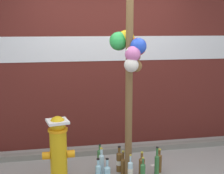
{
  "coord_description": "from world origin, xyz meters",
  "views": [
    {
      "loc": [
        -0.77,
        -3.21,
        1.87
      ],
      "look_at": [
        -0.09,
        0.34,
        1.17
      ],
      "focal_mm": 49.64,
      "sensor_mm": 36.0,
      "label": 1
    }
  ],
  "objects_px": {
    "bottle_8": "(157,164)",
    "bottle_10": "(98,173)",
    "fire_hydrant": "(58,149)",
    "bottle_9": "(123,165)",
    "bottle_2": "(100,160)",
    "bottle_1": "(119,161)",
    "bottle_4": "(159,162)",
    "bottle_3": "(128,157)",
    "bottle_6": "(102,165)",
    "bottle_5": "(142,167)",
    "bottle_0": "(130,171)",
    "bottle_7": "(107,173)",
    "bottle_11": "(143,172)",
    "memorial_post": "(130,40)"
  },
  "relations": [
    {
      "from": "bottle_0",
      "to": "bottle_6",
      "type": "relative_size",
      "value": 0.92
    },
    {
      "from": "memorial_post",
      "to": "bottle_9",
      "type": "distance_m",
      "value": 1.61
    },
    {
      "from": "bottle_2",
      "to": "bottle_8",
      "type": "bearing_deg",
      "value": -18.76
    },
    {
      "from": "fire_hydrant",
      "to": "bottle_5",
      "type": "distance_m",
      "value": 1.07
    },
    {
      "from": "fire_hydrant",
      "to": "bottle_7",
      "type": "bearing_deg",
      "value": -9.86
    },
    {
      "from": "bottle_7",
      "to": "bottle_11",
      "type": "xyz_separation_m",
      "value": [
        0.42,
        -0.09,
        0.01
      ]
    },
    {
      "from": "bottle_2",
      "to": "bottle_6",
      "type": "height_order",
      "value": "bottle_6"
    },
    {
      "from": "bottle_2",
      "to": "bottle_1",
      "type": "bearing_deg",
      "value": -8.91
    },
    {
      "from": "bottle_6",
      "to": "memorial_post",
      "type": "bearing_deg",
      "value": -6.36
    },
    {
      "from": "bottle_8",
      "to": "memorial_post",
      "type": "bearing_deg",
      "value": 173.27
    },
    {
      "from": "fire_hydrant",
      "to": "bottle_11",
      "type": "height_order",
      "value": "fire_hydrant"
    },
    {
      "from": "bottle_6",
      "to": "bottle_11",
      "type": "distance_m",
      "value": 0.53
    },
    {
      "from": "bottle_6",
      "to": "bottle_8",
      "type": "relative_size",
      "value": 1.02
    },
    {
      "from": "bottle_4",
      "to": "bottle_7",
      "type": "distance_m",
      "value": 0.73
    },
    {
      "from": "bottle_0",
      "to": "bottle_4",
      "type": "xyz_separation_m",
      "value": [
        0.44,
        0.21,
        -0.01
      ]
    },
    {
      "from": "bottle_3",
      "to": "bottle_10",
      "type": "xyz_separation_m",
      "value": [
        -0.45,
        -0.32,
        -0.04
      ]
    },
    {
      "from": "bottle_3",
      "to": "bottle_4",
      "type": "relative_size",
      "value": 1.27
    },
    {
      "from": "bottle_6",
      "to": "bottle_10",
      "type": "relative_size",
      "value": 1.25
    },
    {
      "from": "fire_hydrant",
      "to": "bottle_2",
      "type": "xyz_separation_m",
      "value": [
        0.53,
        0.21,
        -0.28
      ]
    },
    {
      "from": "bottle_4",
      "to": "bottle_6",
      "type": "height_order",
      "value": "bottle_6"
    },
    {
      "from": "bottle_4",
      "to": "bottle_11",
      "type": "distance_m",
      "value": 0.38
    },
    {
      "from": "bottle_11",
      "to": "bottle_6",
      "type": "bearing_deg",
      "value": 152.81
    },
    {
      "from": "bottle_9",
      "to": "bottle_11",
      "type": "bearing_deg",
      "value": -56.02
    },
    {
      "from": "bottle_8",
      "to": "bottle_7",
      "type": "bearing_deg",
      "value": -174.0
    },
    {
      "from": "bottle_8",
      "to": "bottle_9",
      "type": "relative_size",
      "value": 1.21
    },
    {
      "from": "fire_hydrant",
      "to": "bottle_9",
      "type": "xyz_separation_m",
      "value": [
        0.82,
        0.08,
        -0.32
      ]
    },
    {
      "from": "bottle_8",
      "to": "bottle_9",
      "type": "height_order",
      "value": "bottle_8"
    },
    {
      "from": "bottle_0",
      "to": "bottle_1",
      "type": "xyz_separation_m",
      "value": [
        -0.07,
        0.33,
        -0.01
      ]
    },
    {
      "from": "bottle_4",
      "to": "bottle_10",
      "type": "xyz_separation_m",
      "value": [
        -0.83,
        -0.14,
        -0.01
      ]
    },
    {
      "from": "bottle_0",
      "to": "bottle_8",
      "type": "distance_m",
      "value": 0.4
    },
    {
      "from": "bottle_8",
      "to": "bottle_10",
      "type": "height_order",
      "value": "bottle_8"
    },
    {
      "from": "bottle_4",
      "to": "bottle_9",
      "type": "distance_m",
      "value": 0.48
    },
    {
      "from": "bottle_8",
      "to": "bottle_10",
      "type": "distance_m",
      "value": 0.77
    },
    {
      "from": "bottle_9",
      "to": "bottle_11",
      "type": "relative_size",
      "value": 0.95
    },
    {
      "from": "bottle_5",
      "to": "bottle_11",
      "type": "height_order",
      "value": "bottle_5"
    },
    {
      "from": "fire_hydrant",
      "to": "bottle_4",
      "type": "bearing_deg",
      "value": 2.4
    },
    {
      "from": "bottle_5",
      "to": "bottle_9",
      "type": "xyz_separation_m",
      "value": [
        -0.21,
        0.12,
        -0.02
      ]
    },
    {
      "from": "bottle_3",
      "to": "bottle_8",
      "type": "xyz_separation_m",
      "value": [
        0.31,
        -0.26,
        -0.01
      ]
    },
    {
      "from": "bottle_4",
      "to": "bottle_5",
      "type": "relative_size",
      "value": 0.94
    },
    {
      "from": "bottle_0",
      "to": "bottle_11",
      "type": "relative_size",
      "value": 1.09
    },
    {
      "from": "bottle_4",
      "to": "bottle_9",
      "type": "relative_size",
      "value": 1.0
    },
    {
      "from": "bottle_5",
      "to": "bottle_8",
      "type": "height_order",
      "value": "bottle_8"
    },
    {
      "from": "bottle_11",
      "to": "memorial_post",
      "type": "bearing_deg",
      "value": 122.0
    },
    {
      "from": "bottle_1",
      "to": "bottle_5",
      "type": "height_order",
      "value": "bottle_1"
    },
    {
      "from": "bottle_5",
      "to": "memorial_post",
      "type": "bearing_deg",
      "value": 162.46
    },
    {
      "from": "memorial_post",
      "to": "bottle_6",
      "type": "xyz_separation_m",
      "value": [
        -0.34,
        0.04,
        -1.56
      ]
    },
    {
      "from": "bottle_5",
      "to": "bottle_9",
      "type": "distance_m",
      "value": 0.25
    },
    {
      "from": "bottle_3",
      "to": "bottle_4",
      "type": "height_order",
      "value": "bottle_3"
    },
    {
      "from": "bottle_8",
      "to": "bottle_10",
      "type": "bearing_deg",
      "value": -176.01
    },
    {
      "from": "bottle_2",
      "to": "bottle_4",
      "type": "height_order",
      "value": "bottle_2"
    }
  ]
}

